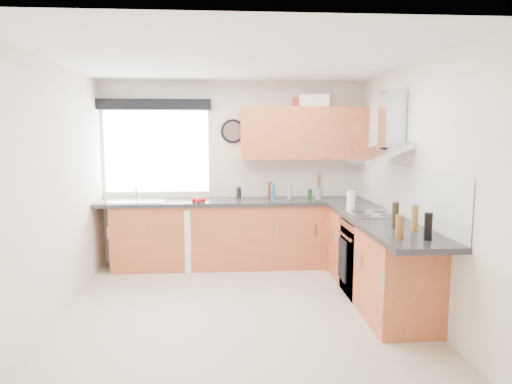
{
  "coord_description": "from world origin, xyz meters",
  "views": [
    {
      "loc": [
        -0.12,
        -4.55,
        1.8
      ],
      "look_at": [
        0.25,
        0.85,
        1.1
      ],
      "focal_mm": 32.0,
      "sensor_mm": 36.0,
      "label": 1
    }
  ],
  "objects": [
    {
      "name": "splashback",
      "position": [
        1.79,
        0.3,
        1.18
      ],
      "size": [
        0.01,
        3.0,
        0.54
      ],
      "primitive_type": "cube",
      "color": "white",
      "rests_on": "wall_right"
    },
    {
      "name": "base_cab_back",
      "position": [
        -0.1,
        1.51,
        0.43
      ],
      "size": [
        3.0,
        0.58,
        0.86
      ],
      "primitive_type": "cube",
      "color": "#A94F2D",
      "rests_on": "ground_plane"
    },
    {
      "name": "base_cab_corner",
      "position": [
        1.5,
        1.5,
        0.43
      ],
      "size": [
        0.6,
        0.6,
        0.86
      ],
      "primitive_type": "cube",
      "color": "#A94F2D",
      "rests_on": "ground_plane"
    },
    {
      "name": "wall_front",
      "position": [
        0.0,
        -1.8,
        1.25
      ],
      "size": [
        3.6,
        0.02,
        2.5
      ],
      "primitive_type": "cube",
      "color": "silver",
      "rests_on": "ground_plane"
    },
    {
      "name": "storage_box",
      "position": [
        0.96,
        1.72,
        2.21
      ],
      "size": [
        0.28,
        0.23,
        0.12
      ],
      "primitive_type": "cube",
      "rotation": [
        0.0,
        0.0,
        -0.05
      ],
      "color": "red",
      "rests_on": "upper_cabinets"
    },
    {
      "name": "hob_plate",
      "position": [
        1.5,
        0.3,
        0.92
      ],
      "size": [
        0.52,
        0.52,
        0.01
      ],
      "primitive_type": "cube",
      "color": "#B0BCC2",
      "rests_on": "worktop_right"
    },
    {
      "name": "jar_4",
      "position": [
        0.76,
        1.56,
        1.01
      ],
      "size": [
        0.06,
        0.06,
        0.21
      ],
      "primitive_type": "cylinder",
      "color": "gray",
      "rests_on": "worktop_back"
    },
    {
      "name": "utensil_pot",
      "position": [
        1.15,
        1.5,
        0.99
      ],
      "size": [
        0.13,
        0.13,
        0.15
      ],
      "primitive_type": "cylinder",
      "rotation": [
        0.0,
        0.0,
        0.21
      ],
      "color": "gray",
      "rests_on": "worktop_back"
    },
    {
      "name": "sink",
      "position": [
        -1.33,
        1.5,
        0.95
      ],
      "size": [
        0.84,
        0.46,
        0.1
      ],
      "primitive_type": null,
      "color": "#B0BCC2",
      "rests_on": "worktop_back"
    },
    {
      "name": "tomato_cluster",
      "position": [
        -0.46,
        1.3,
        0.95
      ],
      "size": [
        0.2,
        0.2,
        0.07
      ],
      "primitive_type": null,
      "rotation": [
        0.0,
        0.0,
        0.28
      ],
      "color": "red",
      "rests_on": "worktop_back"
    },
    {
      "name": "bottle_2",
      "position": [
        1.36,
        -0.84,
        1.01
      ],
      "size": [
        0.07,
        0.07,
        0.2
      ],
      "primitive_type": "cylinder",
      "color": "brown",
      "rests_on": "worktop_right"
    },
    {
      "name": "jar_0",
      "position": [
        1.04,
        1.6,
        0.98
      ],
      "size": [
        0.06,
        0.06,
        0.13
      ],
      "primitive_type": "cylinder",
      "color": "#204719",
      "rests_on": "worktop_back"
    },
    {
      "name": "bottle_0",
      "position": [
        1.47,
        -0.45,
        1.03
      ],
      "size": [
        0.06,
        0.06,
        0.25
      ],
      "primitive_type": "cylinder",
      "color": "black",
      "rests_on": "worktop_right"
    },
    {
      "name": "upper_cabinets",
      "position": [
        0.95,
        1.62,
        1.8
      ],
      "size": [
        1.7,
        0.35,
        0.7
      ],
      "primitive_type": "cube",
      "color": "#A94F2D",
      "rests_on": "wall_back"
    },
    {
      "name": "wall_right",
      "position": [
        1.8,
        0.0,
        1.25
      ],
      "size": [
        0.02,
        3.6,
        2.5
      ],
      "primitive_type": "cube",
      "color": "silver",
      "rests_on": "ground_plane"
    },
    {
      "name": "kitchen_roll",
      "position": [
        1.35,
        0.64,
        1.02
      ],
      "size": [
        0.11,
        0.11,
        0.22
      ],
      "primitive_type": "cylinder",
      "rotation": [
        0.0,
        0.0,
        0.12
      ],
      "color": "white",
      "rests_on": "worktop_right"
    },
    {
      "name": "extractor_hood",
      "position": [
        1.6,
        0.3,
        1.77
      ],
      "size": [
        0.52,
        0.78,
        0.66
      ],
      "primitive_type": null,
      "color": "#B0BCC2",
      "rests_on": "wall_right"
    },
    {
      "name": "jar_2",
      "position": [
        0.5,
        1.62,
        1.02
      ],
      "size": [
        0.07,
        0.07,
        0.22
      ],
      "primitive_type": "cylinder",
      "color": "#591D12",
      "rests_on": "worktop_back"
    },
    {
      "name": "window_blind",
      "position": [
        -1.05,
        1.7,
        2.18
      ],
      "size": [
        1.5,
        0.18,
        0.14
      ],
      "primitive_type": "cube",
      "color": "black",
      "rests_on": "wall_back"
    },
    {
      "name": "wall_back",
      "position": [
        0.0,
        1.8,
        1.25
      ],
      "size": [
        3.6,
        0.02,
        2.5
      ],
      "primitive_type": "cube",
      "color": "silver",
      "rests_on": "ground_plane"
    },
    {
      "name": "worktop_right",
      "position": [
        1.5,
        0.0,
        0.89
      ],
      "size": [
        0.62,
        2.42,
        0.05
      ],
      "primitive_type": "cube",
      "color": "black",
      "rests_on": "base_cab_right"
    },
    {
      "name": "wall_left",
      "position": [
        -1.8,
        0.0,
        1.25
      ],
      "size": [
        0.02,
        3.6,
        2.5
      ],
      "primitive_type": "cube",
      "color": "silver",
      "rests_on": "ground_plane"
    },
    {
      "name": "ceiling",
      "position": [
        0.0,
        0.0,
        2.5
      ],
      "size": [
        3.6,
        3.6,
        0.02
      ],
      "primitive_type": "cube",
      "color": "white",
      "rests_on": "wall_back"
    },
    {
      "name": "ground_plane",
      "position": [
        0.0,
        0.0,
        0.0
      ],
      "size": [
        3.6,
        3.6,
        0.0
      ],
      "primitive_type": "plane",
      "color": "beige"
    },
    {
      "name": "jar_5",
      "position": [
        0.07,
        1.7,
        0.98
      ],
      "size": [
        0.06,
        0.06,
        0.15
      ],
      "primitive_type": "cylinder",
      "color": "black",
      "rests_on": "worktop_back"
    },
    {
      "name": "wall_clock",
      "position": [
        -0.01,
        1.76,
        1.83
      ],
      "size": [
        0.33,
        0.04,
        0.33
      ],
      "primitive_type": "cylinder",
      "rotation": [
        1.57,
        0.0,
        0.0
      ],
      "color": "black",
      "rests_on": "wall_back"
    },
    {
      "name": "washing_machine",
      "position": [
        -0.8,
        1.52,
        0.41
      ],
      "size": [
        0.64,
        0.62,
        0.82
      ],
      "primitive_type": "cube",
      "rotation": [
        0.0,
        0.0,
        -0.16
      ],
      "color": "white",
      "rests_on": "ground_plane"
    },
    {
      "name": "bottle_1",
      "position": [
        1.57,
        -0.92,
        1.03
      ],
      "size": [
        0.07,
        0.07,
        0.23
      ],
      "primitive_type": "cylinder",
      "color": "black",
      "rests_on": "worktop_right"
    },
    {
      "name": "window",
      "position": [
        -1.05,
        1.79,
        1.55
      ],
      "size": [
        1.4,
        0.02,
        1.1
      ],
      "primitive_type": "cube",
      "color": "white",
      "rests_on": "wall_back"
    },
    {
      "name": "casserole",
      "position": [
        1.11,
        1.72,
        2.23
      ],
      "size": [
        0.44,
        0.35,
        0.17
      ],
      "primitive_type": "cube",
      "rotation": [
        0.0,
        0.0,
        -0.18
      ],
      "color": "white",
      "rests_on": "upper_cabinets"
    },
    {
      "name": "worktop_back",
      "position": [
        0.0,
        1.5,
        0.89
      ],
      "size": [
        3.6,
        0.62,
        0.05
      ],
      "primitive_type": "cube",
      "color": "black",
      "rests_on": "base_cab_back"
    },
    {
      "name": "jar_1",
      "position": [
        0.51,
        1.4,
        1.02
      ],
      "size": [
        0.05,
        0.05,
        0.23
      ],
      "primitive_type": "cylinder",
      "color": "#1C638A",
      "rests_on": "worktop_back"
    },
    {
      "name": "base_cab_right",
      "position": [
        1.51,
        0.15,
        0.43
      ],
      "size": [
        0.58,
        2.1,
        0.86
      ],
      "primitive_type": "cube",
      "color": "#A94F2D",
      "rests_on": "ground_plane"
    },
    {
      "name": "oven",
      "position": [
        1.5,
        0.3,
        0.42
      ],
      "size": [
        0.56,
        0.58,
        0.85
      ],
      "primitive_type": "cube",
      "color": "black",
      "rests_on": "ground_plane"
    },
    {
      "name": "jar_3",
      "position": [
        0.76,
        1.59,
        0.96
      ],
      "size": [
        0.04,
        0.04,
        0.11
      ],
      "primitive_type": "cylinder",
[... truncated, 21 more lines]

